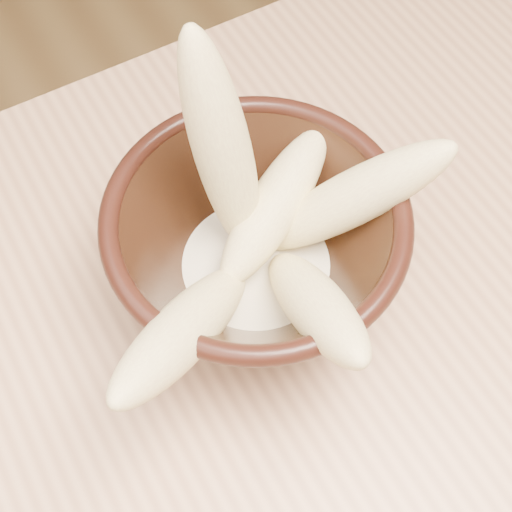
% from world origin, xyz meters
% --- Properties ---
extents(bowl, '(0.19, 0.19, 0.10)m').
position_xyz_m(bowl, '(0.02, 0.15, 0.81)').
color(bowl, black).
rests_on(bowl, table).
extents(milk_puddle, '(0.11, 0.11, 0.01)m').
position_xyz_m(milk_puddle, '(0.02, 0.15, 0.78)').
color(milk_puddle, beige).
rests_on(milk_puddle, bowl).
extents(banana_upright, '(0.05, 0.08, 0.17)m').
position_xyz_m(banana_upright, '(0.01, 0.19, 0.87)').
color(banana_upright, tan).
rests_on(banana_upright, bowl).
extents(banana_left, '(0.14, 0.12, 0.12)m').
position_xyz_m(banana_left, '(-0.05, 0.11, 0.83)').
color(banana_left, tan).
rests_on(banana_left, bowl).
extents(banana_right, '(0.13, 0.09, 0.12)m').
position_xyz_m(banana_right, '(0.08, 0.14, 0.84)').
color(banana_right, tan).
rests_on(banana_right, bowl).
extents(banana_across, '(0.13, 0.09, 0.06)m').
position_xyz_m(banana_across, '(0.04, 0.17, 0.82)').
color(banana_across, tan).
rests_on(banana_across, bowl).
extents(banana_front, '(0.06, 0.14, 0.11)m').
position_xyz_m(banana_front, '(0.02, 0.09, 0.83)').
color(banana_front, tan).
rests_on(banana_front, bowl).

